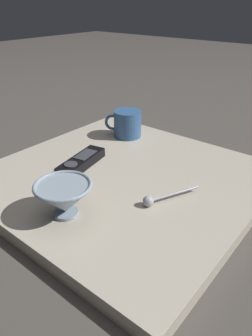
{
  "coord_description": "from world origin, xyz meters",
  "views": [
    {
      "loc": [
        -0.46,
        0.55,
        0.44
      ],
      "look_at": [
        -0.01,
        -0.0,
        0.05
      ],
      "focal_mm": 33.75,
      "sensor_mm": 36.0,
      "label": 1
    }
  ],
  "objects_px": {
    "cereal_bowl": "(64,198)",
    "teaspoon": "(154,199)",
    "coffee_mug": "(127,124)",
    "tv_remote_near": "(81,162)"
  },
  "relations": [
    {
      "from": "teaspoon",
      "to": "tv_remote_near",
      "type": "xyz_separation_m",
      "value": [
        0.26,
        -0.02,
        0.0
      ]
    },
    {
      "from": "cereal_bowl",
      "to": "coffee_mug",
      "type": "distance_m",
      "value": 0.45
    },
    {
      "from": "cereal_bowl",
      "to": "teaspoon",
      "type": "height_order",
      "value": "cereal_bowl"
    },
    {
      "from": "cereal_bowl",
      "to": "teaspoon",
      "type": "distance_m",
      "value": 0.2
    },
    {
      "from": "teaspoon",
      "to": "cereal_bowl",
      "type": "bearing_deg",
      "value": 50.71
    },
    {
      "from": "coffee_mug",
      "to": "tv_remote_near",
      "type": "bearing_deg",
      "value": 98.75
    },
    {
      "from": "coffee_mug",
      "to": "teaspoon",
      "type": "relative_size",
      "value": 0.83
    },
    {
      "from": "tv_remote_near",
      "to": "coffee_mug",
      "type": "bearing_deg",
      "value": -81.25
    },
    {
      "from": "teaspoon",
      "to": "tv_remote_near",
      "type": "bearing_deg",
      "value": -4.78
    },
    {
      "from": "teaspoon",
      "to": "coffee_mug",
      "type": "bearing_deg",
      "value": -42.05
    }
  ]
}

